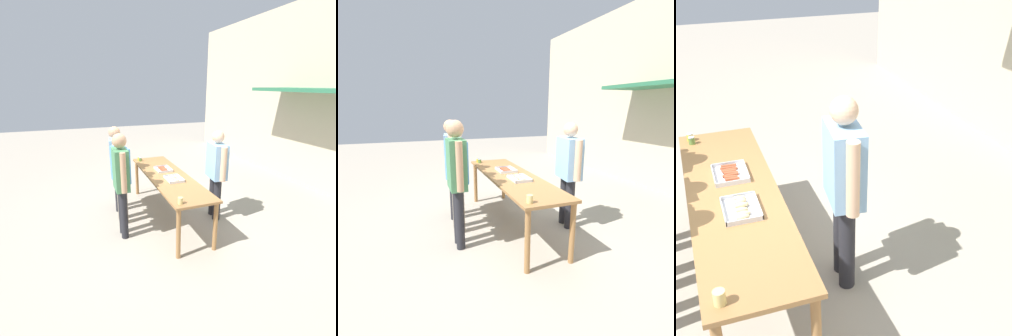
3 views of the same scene
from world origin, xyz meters
The scene contains 11 objects.
ground_plane centered at (0.00, 0.00, 0.00)m, with size 24.00×24.00×0.00m, color #A39989.
serving_table centered at (0.00, 0.00, 0.77)m, with size 2.73×0.75×0.86m.
food_tray_sausages centered at (-0.35, 0.02, 0.88)m, with size 0.38×0.30×0.04m.
food_tray_buns centered at (0.26, 0.02, 0.88)m, with size 0.39×0.28×0.06m.
condiment_jar_mustard centered at (-1.23, -0.26, 0.90)m, with size 0.06×0.06×0.08m.
condiment_jar_ketchup centered at (-1.14, -0.25, 0.90)m, with size 0.06×0.06×0.08m.
beer_cup centered at (1.23, -0.26, 0.91)m, with size 0.08×0.08×0.10m.
person_server_behind_table centered at (0.32, 0.86, 1.02)m, with size 0.68×0.31×1.72m.
person_customer_holding_hotdog centered at (-0.66, -0.87, 1.05)m, with size 0.59×0.28×1.75m.
person_customer_with_cup centered at (0.38, -0.95, 1.08)m, with size 0.58×0.23×1.79m.
person_customer_waiting_in_line centered at (-0.12, -0.87, 1.00)m, with size 0.63×0.30×1.69m.
Camera 2 is at (3.84, -1.50, 1.96)m, focal length 28.00 mm.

